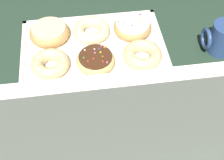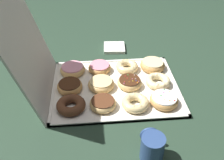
# 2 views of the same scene
# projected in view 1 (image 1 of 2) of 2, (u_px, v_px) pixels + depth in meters

# --- Properties ---
(ground_plane) EXTENTS (3.00, 3.00, 0.00)m
(ground_plane) POSITION_uv_depth(u_px,v_px,m) (98.00, 85.00, 0.87)
(ground_plane) COLOR #233828
(donut_box) EXTENTS (0.43, 0.57, 0.01)m
(donut_box) POSITION_uv_depth(u_px,v_px,m) (98.00, 83.00, 0.87)
(donut_box) COLOR silver
(donut_box) RESTS_ON ground
(sprinkle_donut_0) EXTENTS (0.12, 0.12, 0.04)m
(sprinkle_donut_0) POSITION_uv_depth(u_px,v_px,m) (133.00, 27.00, 0.98)
(sprinkle_donut_0) COLOR tan
(sprinkle_donut_0) RESTS_ON donut_box
(cruller_donut_1) EXTENTS (0.12, 0.12, 0.04)m
(cruller_donut_1) POSITION_uv_depth(u_px,v_px,m) (93.00, 30.00, 0.97)
(cruller_donut_1) COLOR beige
(cruller_donut_1) RESTS_ON donut_box
(glazed_ring_donut_2) EXTENTS (0.12, 0.12, 0.04)m
(glazed_ring_donut_2) POSITION_uv_depth(u_px,v_px,m) (50.00, 32.00, 0.96)
(glazed_ring_donut_2) COLOR tan
(glazed_ring_donut_2) RESTS_ON donut_box
(cruller_donut_3) EXTENTS (0.11, 0.11, 0.04)m
(cruller_donut_3) POSITION_uv_depth(u_px,v_px,m) (142.00, 54.00, 0.91)
(cruller_donut_3) COLOR #EACC8C
(cruller_donut_3) RESTS_ON donut_box
(sprinkle_donut_4) EXTENTS (0.11, 0.11, 0.04)m
(sprinkle_donut_4) POSITION_uv_depth(u_px,v_px,m) (97.00, 60.00, 0.89)
(sprinkle_donut_4) COLOR #E5B770
(sprinkle_donut_4) RESTS_ON donut_box
(cruller_donut_5) EXTENTS (0.11, 0.11, 0.04)m
(cruller_donut_5) POSITION_uv_depth(u_px,v_px,m) (50.00, 63.00, 0.88)
(cruller_donut_5) COLOR #EACC8C
(cruller_donut_5) RESTS_ON donut_box
(chocolate_frosted_donut_6) EXTENTS (0.11, 0.11, 0.03)m
(chocolate_frosted_donut_6) POSITION_uv_depth(u_px,v_px,m) (149.00, 92.00, 0.82)
(chocolate_frosted_donut_6) COLOR #E5B770
(chocolate_frosted_donut_6) RESTS_ON donut_box
(glazed_ring_donut_7) EXTENTS (0.12, 0.12, 0.04)m
(glazed_ring_donut_7) POSITION_uv_depth(u_px,v_px,m) (101.00, 96.00, 0.81)
(glazed_ring_donut_7) COLOR #E5B770
(glazed_ring_donut_7) RESTS_ON donut_box
(pink_frosted_donut_8) EXTENTS (0.11, 0.11, 0.04)m
(pink_frosted_donut_8) POSITION_uv_depth(u_px,v_px,m) (49.00, 103.00, 0.80)
(pink_frosted_donut_8) COLOR tan
(pink_frosted_donut_8) RESTS_ON donut_box
(chocolate_cake_ring_donut_9) EXTENTS (0.12, 0.12, 0.04)m
(chocolate_cake_ring_donut_9) POSITION_uv_depth(u_px,v_px,m) (161.00, 135.00, 0.74)
(chocolate_cake_ring_donut_9) COLOR #59331E
(chocolate_cake_ring_donut_9) RESTS_ON donut_box
(chocolate_frosted_donut_10) EXTENTS (0.11, 0.11, 0.04)m
(chocolate_frosted_donut_10) POSITION_uv_depth(u_px,v_px,m) (110.00, 145.00, 0.72)
(chocolate_frosted_donut_10) COLOR tan
(chocolate_frosted_donut_10) RESTS_ON donut_box
(pink_frosted_donut_11) EXTENTS (0.12, 0.12, 0.04)m
(pink_frosted_donut_11) POSITION_uv_depth(u_px,v_px,m) (52.00, 149.00, 0.72)
(pink_frosted_donut_11) COLOR #E5B770
(pink_frosted_donut_11) RESTS_ON donut_box
(coffee_mug) EXTENTS (0.10, 0.08, 0.10)m
(coffee_mug) POSITION_uv_depth(u_px,v_px,m) (222.00, 38.00, 0.92)
(coffee_mug) COLOR navy
(coffee_mug) RESTS_ON ground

